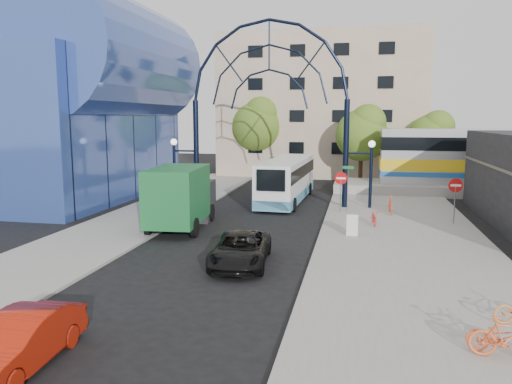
% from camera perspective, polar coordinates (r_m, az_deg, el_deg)
% --- Properties ---
extents(ground, '(120.00, 120.00, 0.00)m').
position_cam_1_polar(ground, '(20.10, -5.72, -8.46)').
color(ground, black).
rests_on(ground, ground).
extents(sidewalk_east, '(8.00, 56.00, 0.12)m').
position_cam_1_polar(sidewalk_east, '(23.18, 16.80, -6.33)').
color(sidewalk_east, gray).
rests_on(sidewalk_east, ground).
extents(plaza_west, '(5.00, 50.00, 0.12)m').
position_cam_1_polar(plaza_west, '(27.88, -14.87, -3.77)').
color(plaza_west, gray).
rests_on(plaza_west, ground).
extents(gateway_arch, '(13.64, 0.44, 12.10)m').
position_cam_1_polar(gateway_arch, '(32.96, 1.51, 13.21)').
color(gateway_arch, black).
rests_on(gateway_arch, ground).
extents(stop_sign, '(0.80, 0.07, 2.50)m').
position_cam_1_polar(stop_sign, '(30.59, 9.67, 1.14)').
color(stop_sign, slate).
rests_on(stop_sign, sidewalk_east).
extents(do_not_enter_sign, '(0.76, 0.07, 2.48)m').
position_cam_1_polar(do_not_enter_sign, '(29.07, 21.83, 0.23)').
color(do_not_enter_sign, slate).
rests_on(do_not_enter_sign, sidewalk_east).
extents(street_name_sign, '(0.70, 0.70, 2.80)m').
position_cam_1_polar(street_name_sign, '(31.16, 10.46, 1.51)').
color(street_name_sign, slate).
rests_on(street_name_sign, sidewalk_east).
extents(sandwich_board, '(0.55, 0.61, 0.99)m').
position_cam_1_polar(sandwich_board, '(24.84, 10.94, -3.52)').
color(sandwich_board, white).
rests_on(sandwich_board, sidewalk_east).
extents(transit_hall, '(16.50, 18.00, 14.50)m').
position_cam_1_polar(transit_hall, '(39.46, -20.97, 9.18)').
color(transit_hall, '#344E9F').
rests_on(transit_hall, ground).
extents(apartment_block, '(20.00, 12.10, 14.00)m').
position_cam_1_polar(apartment_block, '(53.45, 7.67, 9.67)').
color(apartment_block, tan).
rests_on(apartment_block, ground).
extents(tree_north_a, '(4.48, 4.48, 7.00)m').
position_cam_1_polar(tree_north_a, '(44.28, 12.14, 6.71)').
color(tree_north_a, '#382314').
rests_on(tree_north_a, ground).
extents(tree_north_b, '(5.12, 5.12, 8.00)m').
position_cam_1_polar(tree_north_b, '(49.23, 0.31, 7.83)').
color(tree_north_b, '#382314').
rests_on(tree_north_b, ground).
extents(tree_north_c, '(4.16, 4.16, 6.50)m').
position_cam_1_polar(tree_north_c, '(46.72, 19.53, 6.09)').
color(tree_north_c, '#382314').
rests_on(tree_north_c, ground).
extents(city_bus, '(2.87, 10.87, 2.96)m').
position_cam_1_polar(city_bus, '(35.22, 3.55, 1.48)').
color(city_bus, white).
rests_on(city_bus, ground).
extents(green_truck, '(3.00, 6.78, 3.33)m').
position_cam_1_polar(green_truck, '(26.84, -8.44, -0.57)').
color(green_truck, black).
rests_on(green_truck, ground).
extents(black_suv, '(2.54, 4.80, 1.29)m').
position_cam_1_polar(black_suv, '(20.02, -1.77, -6.58)').
color(black_suv, black).
rests_on(black_suv, ground).
extents(red_sedan, '(1.52, 3.97, 1.29)m').
position_cam_1_polar(red_sedan, '(13.40, -25.38, -15.22)').
color(red_sedan, '#A81B0A').
rests_on(red_sedan, ground).
extents(bike_near_a, '(0.67, 1.58, 0.81)m').
position_cam_1_polar(bike_near_a, '(27.64, 13.35, -2.84)').
color(bike_near_a, red).
rests_on(bike_near_a, sidewalk_east).
extents(bike_near_b, '(0.54, 1.81, 1.08)m').
position_cam_1_polar(bike_near_b, '(31.06, 15.11, -1.41)').
color(bike_near_b, '#DA522B').
rests_on(bike_near_b, sidewalk_east).
extents(bike_far_b, '(1.78, 0.68, 1.04)m').
position_cam_1_polar(bike_far_b, '(13.74, 26.78, -14.73)').
color(bike_far_b, '#E15D2D').
rests_on(bike_far_b, sidewalk_east).
extents(bike_far_c, '(1.76, 0.85, 0.88)m').
position_cam_1_polar(bike_far_c, '(14.00, 26.39, -14.62)').
color(bike_far_c, orange).
rests_on(bike_far_c, sidewalk_east).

